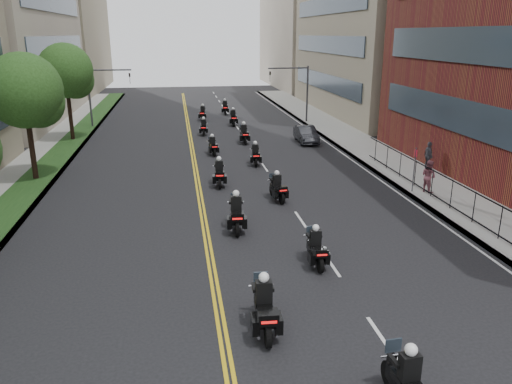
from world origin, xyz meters
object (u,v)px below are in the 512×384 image
motorcycle_7 (255,155)px  motorcycle_10 (204,128)px  motorcycle_8 (213,147)px  motorcycle_3 (316,249)px  motorcycle_11 (233,118)px  parked_sedan (306,134)px  motorcycle_9 (244,135)px  motorcycle_13 (225,108)px  motorcycle_4 (236,215)px  motorcycle_5 (278,189)px  motorcycle_12 (203,114)px  pedestrian_b (429,176)px  pedestrian_c (429,156)px  motorcycle_6 (219,174)px  motorcycle_2 (264,309)px

motorcycle_7 → motorcycle_10: 11.53m
motorcycle_8 → motorcycle_3: bearing=-88.1°
motorcycle_10 → motorcycle_11: 5.34m
motorcycle_8 → parked_sedan: bearing=16.2°
motorcycle_9 → motorcycle_13: size_ratio=1.01×
motorcycle_4 → parked_sedan: (8.03, 18.34, -0.07)m
motorcycle_3 → motorcycle_13: motorcycle_13 is taller
motorcycle_11 → motorcycle_4: bearing=-94.4°
motorcycle_5 → motorcycle_10: (-2.86, 18.97, -0.01)m
motorcycle_8 → motorcycle_12: motorcycle_12 is taller
pedestrian_b → motorcycle_13: bearing=-4.8°
motorcycle_3 → pedestrian_b: (8.62, 7.72, 0.41)m
motorcycle_5 → motorcycle_7: 7.81m
motorcycle_9 → motorcycle_13: motorcycle_9 is taller
motorcycle_13 → pedestrian_c: size_ratio=1.29×
motorcycle_11 → motorcycle_12: bearing=128.4°
motorcycle_8 → pedestrian_b: (11.18, -11.48, 0.44)m
motorcycle_3 → motorcycle_6: size_ratio=0.93×
motorcycle_5 → parked_sedan: 15.38m
motorcycle_9 → pedestrian_c: (10.63, -10.75, 0.37)m
motorcycle_3 → motorcycle_12: (-2.41, 35.00, 0.02)m
motorcycle_5 → motorcycle_11: (0.27, 23.29, 0.05)m
motorcycle_5 → parked_sedan: bearing=61.9°
motorcycle_10 → pedestrian_b: pedestrian_b is taller
pedestrian_c → motorcycle_13: bearing=25.8°
motorcycle_2 → motorcycle_11: bearing=87.6°
motorcycle_9 → motorcycle_13: bearing=90.3°
parked_sedan → motorcycle_8: bearing=-156.4°
motorcycle_7 → pedestrian_b: (8.50, -8.07, 0.41)m
parked_sedan → pedestrian_b: 15.04m
motorcycle_8 → parked_sedan: (7.98, 3.22, 0.06)m
motorcycle_5 → pedestrian_b: pedestrian_b is taller
motorcycle_9 → motorcycle_12: size_ratio=1.06×
motorcycle_8 → pedestrian_b: size_ratio=1.16×
parked_sedan → motorcycle_3: bearing=-101.9°
motorcycle_10 → motorcycle_5: bearing=-76.4°
motorcycle_11 → motorcycle_5: bearing=-88.9°
motorcycle_2 → motorcycle_7: 20.19m
motorcycle_5 → pedestrian_b: (8.53, -0.26, 0.41)m
pedestrian_b → motorcycle_10: bearing=10.7°
motorcycle_8 → motorcycle_11: (2.92, 12.08, 0.08)m
motorcycle_12 → motorcycle_5: bearing=-76.8°
motorcycle_4 → motorcycle_12: (0.21, 30.93, -0.08)m
motorcycle_9 → motorcycle_11: bearing=89.7°
parked_sedan → motorcycle_11: bearing=121.4°
motorcycle_4 → motorcycle_7: bearing=81.1°
motorcycle_2 → motorcycle_10: motorcycle_2 is taller
motorcycle_2 → pedestrian_b: bearing=48.9°
motorcycle_6 → pedestrian_c: bearing=7.3°
motorcycle_7 → motorcycle_9: size_ratio=0.92×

